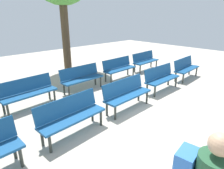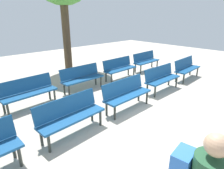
% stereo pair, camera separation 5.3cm
% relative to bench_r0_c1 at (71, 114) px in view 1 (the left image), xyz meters
% --- Properties ---
extents(ground_plane, '(24.42, 24.42, 0.00)m').
position_rel_bench_r0_c1_xyz_m(ground_plane, '(1.94, -1.54, -0.50)').
color(ground_plane, '#B2A899').
extents(bench_r0_c1, '(1.62, 0.56, 0.87)m').
position_rel_bench_r0_c1_xyz_m(bench_r0_c1, '(0.00, 0.00, 0.00)').
color(bench_r0_c1, navy).
rests_on(bench_r0_c1, ground_plane).
extents(bench_r0_c2, '(1.61, 0.50, 0.87)m').
position_rel_bench_r0_c1_xyz_m(bench_r0_c2, '(1.86, -0.00, 0.00)').
color(bench_r0_c2, navy).
rests_on(bench_r0_c2, ground_plane).
extents(bench_r0_c3, '(1.60, 0.49, 0.87)m').
position_rel_bench_r0_c1_xyz_m(bench_r0_c3, '(3.86, 0.13, 0.00)').
color(bench_r0_c3, navy).
rests_on(bench_r0_c3, ground_plane).
extents(bench_r0_c4, '(1.62, 0.57, 0.87)m').
position_rel_bench_r0_c1_xyz_m(bench_r0_c4, '(5.82, 0.18, 0.00)').
color(bench_r0_c4, navy).
rests_on(bench_r0_c4, ground_plane).
extents(bench_r1_c1, '(1.62, 0.56, 0.87)m').
position_rel_bench_r0_c1_xyz_m(bench_r1_c1, '(-0.15, 2.07, 0.00)').
color(bench_r1_c1, navy).
rests_on(bench_r1_c1, ground_plane).
extents(bench_r1_c2, '(1.60, 0.49, 0.87)m').
position_rel_bench_r0_c1_xyz_m(bench_r1_c2, '(1.80, 2.13, 0.00)').
color(bench_r1_c2, navy).
rests_on(bench_r1_c2, ground_plane).
extents(bench_r1_c3, '(1.61, 0.52, 0.87)m').
position_rel_bench_r0_c1_xyz_m(bench_r1_c3, '(3.73, 2.14, 0.00)').
color(bench_r1_c3, navy).
rests_on(bench_r1_c3, ground_plane).
extents(bench_r1_c4, '(1.62, 0.54, 0.87)m').
position_rel_bench_r0_c1_xyz_m(bench_r1_c4, '(5.68, 2.22, 0.00)').
color(bench_r1_c4, navy).
rests_on(bench_r1_c4, ground_plane).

